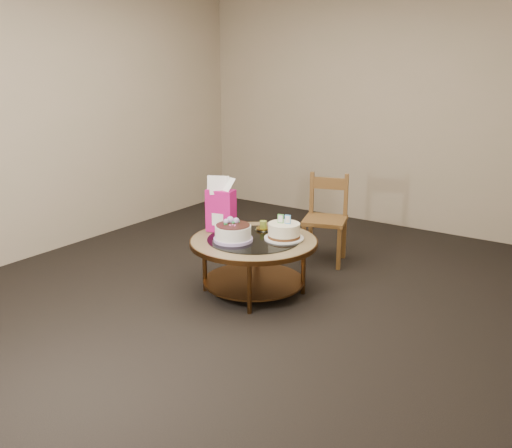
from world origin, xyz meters
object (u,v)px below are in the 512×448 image
Objects in this scene: decorated_cake at (233,233)px; dining_chair at (326,218)px; cream_cake at (284,231)px; gift_bag at (221,205)px; coffee_table at (254,248)px.

dining_chair is at bearing 78.51° from decorated_cake.
cream_cake is (0.30, 0.27, 0.00)m from decorated_cake.
decorated_cake is 0.40m from cream_cake.
decorated_cake is 0.32m from gift_bag.
dining_chair is at bearing 82.91° from coffee_table.
decorated_cake is at bearing -119.38° from dining_chair.
decorated_cake is (-0.11, -0.13, 0.14)m from coffee_table.
coffee_table is 0.22m from decorated_cake.
coffee_table is 1.00m from dining_chair.
gift_bag is at bearing 147.16° from decorated_cake.
decorated_cake is at bearing -128.47° from coffee_table.
gift_bag is (-0.54, -0.12, 0.16)m from cream_cake.
gift_bag is (-0.23, 0.15, 0.17)m from decorated_cake.
dining_chair is at bearing 79.76° from cream_cake.
decorated_cake is at bearing -154.00° from cream_cake.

